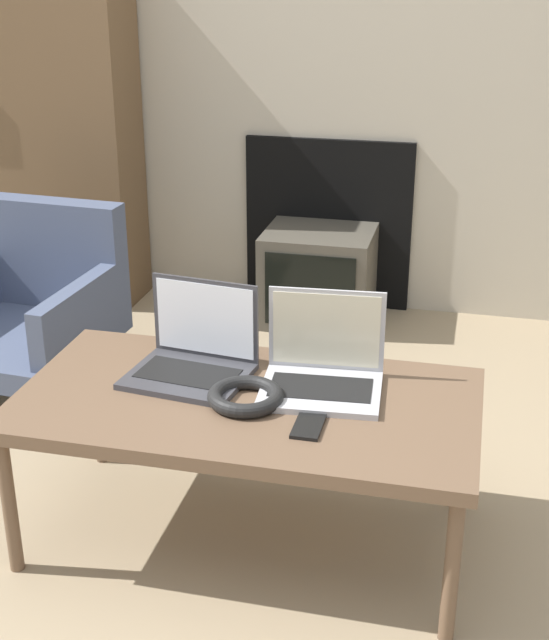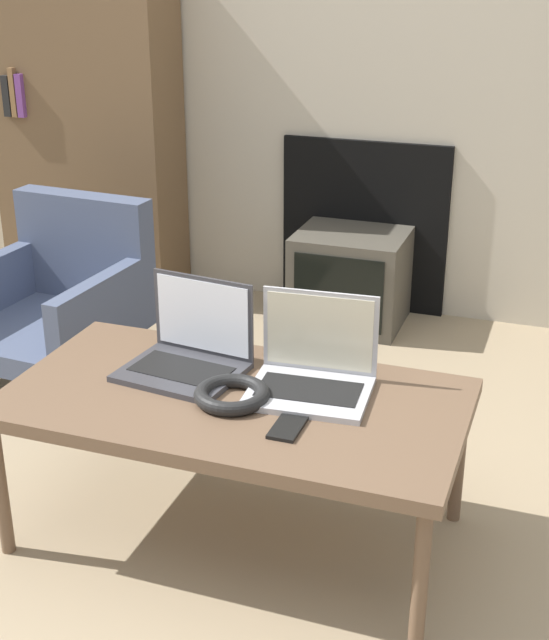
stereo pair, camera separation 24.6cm
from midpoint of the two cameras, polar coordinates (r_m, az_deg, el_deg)
The scene contains 9 objects.
ground_plane at distance 2.21m, azimuth -2.53°, elevation -18.53°, with size 14.00×14.00×0.00m, color #998466.
table at distance 2.25m, azimuth 0.57°, elevation -5.69°, with size 1.15×0.61×0.42m.
laptop_left at distance 2.36m, azimuth -2.51°, elevation -2.07°, with size 0.33×0.28×0.24m.
laptop_right at distance 2.26m, azimuth 5.60°, elevation -3.28°, with size 0.32×0.27×0.24m.
headphones at distance 2.20m, azimuth 0.45°, elevation -4.87°, with size 0.19×0.19×0.04m.
phone at distance 2.10m, azimuth 4.31°, elevation -6.83°, with size 0.07×0.14×0.01m.
tv at distance 3.70m, azimuth 6.78°, elevation 2.64°, with size 0.44×0.38×0.39m.
armchair at distance 3.32m, azimuth -11.50°, elevation 1.63°, with size 0.59×0.67×0.62m.
bookshelf at distance 4.03m, azimuth -10.13°, elevation 11.83°, with size 0.80×0.32×1.44m.
Camera 2 is at (0.76, -1.50, 1.45)m, focal length 50.00 mm.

